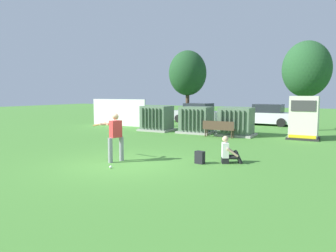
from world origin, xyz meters
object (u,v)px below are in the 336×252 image
(sports_ball, at_px, (111,167))
(seated_spectator, at_px, (228,153))
(transformer_mid_west, at_px, (196,120))
(parked_car_left_of_center, at_px, (267,115))
(backpack, at_px, (200,157))
(transformer_mid_east, at_px, (236,122))
(park_bench, at_px, (219,128))
(batter, at_px, (115,135))
(generator_enclosure, at_px, (304,118))
(parked_car_leftmost, at_px, (197,114))
(transformer_west, at_px, (157,119))

(sports_ball, xyz_separation_m, seated_spectator, (3.11, 2.61, 0.33))
(transformer_mid_west, distance_m, parked_car_left_of_center, 7.68)
(sports_ball, bearing_deg, backpack, 42.16)
(seated_spectator, distance_m, parked_car_left_of_center, 14.53)
(transformer_mid_east, height_order, park_bench, transformer_mid_east)
(transformer_mid_west, bearing_deg, batter, -85.18)
(generator_enclosure, relative_size, parked_car_left_of_center, 0.54)
(batter, bearing_deg, parked_car_leftmost, 102.86)
(batter, distance_m, parked_car_left_of_center, 16.25)
(transformer_mid_west, height_order, backpack, transformer_mid_west)
(seated_spectator, bearing_deg, transformer_mid_east, 104.61)
(parked_car_left_of_center, bearing_deg, park_bench, -96.02)
(transformer_west, height_order, park_bench, transformer_west)
(backpack, bearing_deg, transformer_mid_east, 97.71)
(backpack, bearing_deg, transformer_west, 129.41)
(generator_enclosure, xyz_separation_m, parked_car_left_of_center, (-3.32, 6.81, -0.38))
(batter, bearing_deg, transformer_mid_west, 94.82)
(parked_car_leftmost, relative_size, parked_car_left_of_center, 1.03)
(transformer_mid_east, relative_size, park_bench, 1.17)
(batter, bearing_deg, parked_car_left_of_center, 82.87)
(transformer_mid_east, distance_m, batter, 9.09)
(transformer_west, bearing_deg, generator_enclosure, 2.97)
(park_bench, bearing_deg, transformer_mid_east, 61.75)
(seated_spectator, height_order, parked_car_left_of_center, parked_car_left_of_center)
(transformer_mid_west, relative_size, transformer_mid_east, 1.00)
(seated_spectator, relative_size, backpack, 2.19)
(transformer_mid_east, xyz_separation_m, park_bench, (-0.63, -1.18, -0.25))
(park_bench, distance_m, backpack, 6.81)
(backpack, distance_m, parked_car_left_of_center, 15.01)
(transformer_mid_west, relative_size, parked_car_left_of_center, 0.49)
(transformer_mid_west, xyz_separation_m, parked_car_leftmost, (-2.79, 6.58, -0.04))
(transformer_west, distance_m, parked_car_leftmost, 6.69)
(seated_spectator, height_order, backpack, seated_spectator)
(transformer_west, bearing_deg, park_bench, -13.47)
(parked_car_leftmost, bearing_deg, sports_ball, -76.06)
(generator_enclosure, height_order, parked_car_left_of_center, generator_enclosure)
(transformer_mid_east, bearing_deg, batter, -101.19)
(generator_enclosure, bearing_deg, backpack, -107.11)
(transformer_mid_east, height_order, batter, batter)
(park_bench, bearing_deg, seated_spectator, -67.41)
(backpack, bearing_deg, parked_car_left_of_center, 93.06)
(generator_enclosure, bearing_deg, park_bench, -159.48)
(seated_spectator, xyz_separation_m, parked_car_leftmost, (-7.20, 13.86, 0.38))
(generator_enclosure, height_order, batter, generator_enclosure)
(park_bench, bearing_deg, batter, -98.31)
(transformer_west, relative_size, transformer_mid_east, 1.00)
(transformer_west, bearing_deg, transformer_mid_west, 2.28)
(transformer_mid_east, relative_size, seated_spectator, 2.18)
(park_bench, xyz_separation_m, parked_car_leftmost, (-4.68, 7.81, 0.22))
(sports_ball, relative_size, seated_spectator, 0.09)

